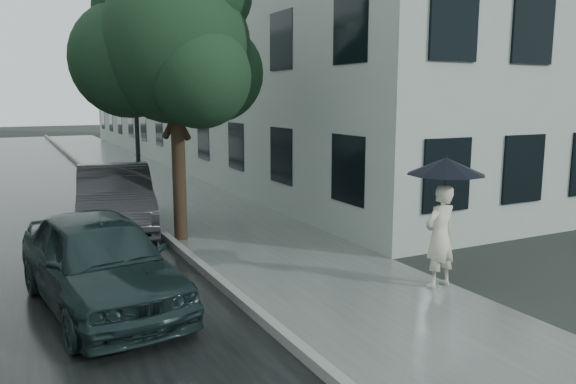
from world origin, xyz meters
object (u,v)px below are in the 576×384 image
street_tree (173,45)px  car_far (115,198)px  lamp_post (131,97)px  car_near (100,261)px  pedestrian (440,236)px

street_tree → car_far: size_ratio=1.34×
lamp_post → car_far: bearing=-127.8°
car_far → car_near: bearing=-94.3°
lamp_post → car_far: (-0.98, -2.46, -2.37)m
car_near → pedestrian: bearing=-24.7°
street_tree → lamp_post: bearing=92.3°
pedestrian → street_tree: size_ratio=0.27×
pedestrian → lamp_post: 9.89m
pedestrian → car_far: size_ratio=0.37×
street_tree → car_near: size_ratio=1.49×
pedestrian → car_far: pedestrian is taller
lamp_post → car_far: lamp_post is taller
car_far → pedestrian: bearing=-50.3°
pedestrian → street_tree: bearing=-67.9°
lamp_post → car_near: (-2.10, -7.51, -2.42)m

